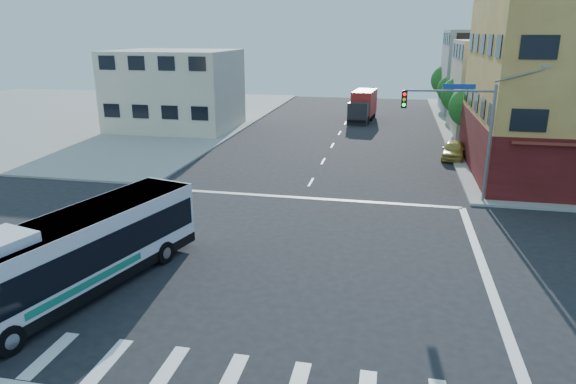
# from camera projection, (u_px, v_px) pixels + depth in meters

# --- Properties ---
(ground) EXTENTS (120.00, 120.00, 0.00)m
(ground) POSITION_uv_depth(u_px,v_px,m) (264.00, 263.00, 22.81)
(ground) COLOR black
(ground) RESTS_ON ground
(sidewalk_nw) EXTENTS (50.00, 50.00, 0.15)m
(sidewalk_nw) POSITION_uv_depth(u_px,v_px,m) (56.00, 115.00, 62.26)
(sidewalk_nw) COLOR gray
(sidewalk_nw) RESTS_ON ground
(building_east_near) EXTENTS (12.06, 10.06, 9.00)m
(building_east_near) POSITION_uv_depth(u_px,v_px,m) (518.00, 88.00, 49.92)
(building_east_near) COLOR #B9AC8D
(building_east_near) RESTS_ON ground
(building_east_far) EXTENTS (12.06, 10.06, 10.00)m
(building_east_far) POSITION_uv_depth(u_px,v_px,m) (494.00, 72.00, 62.84)
(building_east_far) COLOR gray
(building_east_far) RESTS_ON ground
(building_west) EXTENTS (12.06, 10.06, 8.00)m
(building_west) POSITION_uv_depth(u_px,v_px,m) (175.00, 90.00, 52.91)
(building_west) COLOR beige
(building_west) RESTS_ON ground
(signal_mast_ne) EXTENTS (7.91, 1.13, 8.07)m
(signal_mast_ne) POSITION_uv_depth(u_px,v_px,m) (461.00, 120.00, 29.48)
(signal_mast_ne) COLOR slate
(signal_mast_ne) RESTS_ON ground
(street_tree_a) EXTENTS (3.60, 3.60, 5.53)m
(street_tree_a) POSITION_uv_depth(u_px,v_px,m) (471.00, 105.00, 45.52)
(street_tree_a) COLOR #352313
(street_tree_a) RESTS_ON ground
(street_tree_b) EXTENTS (3.80, 3.80, 5.79)m
(street_tree_b) POSITION_uv_depth(u_px,v_px,m) (461.00, 93.00, 52.94)
(street_tree_b) COLOR #352313
(street_tree_b) RESTS_ON ground
(street_tree_c) EXTENTS (3.40, 3.40, 5.29)m
(street_tree_c) POSITION_uv_depth(u_px,v_px,m) (453.00, 88.00, 60.50)
(street_tree_c) COLOR #352313
(street_tree_c) RESTS_ON ground
(street_tree_d) EXTENTS (4.00, 4.00, 6.03)m
(street_tree_d) POSITION_uv_depth(u_px,v_px,m) (447.00, 78.00, 67.85)
(street_tree_d) COLOR #352313
(street_tree_d) RESTS_ON ground
(transit_bus) EXTENTS (5.43, 12.04, 3.49)m
(transit_bus) POSITION_uv_depth(u_px,v_px,m) (73.00, 255.00, 19.52)
(transit_bus) COLOR black
(transit_bus) RESTS_ON ground
(box_truck) EXTENTS (2.88, 7.61, 3.35)m
(box_truck) POSITION_uv_depth(u_px,v_px,m) (363.00, 106.00, 58.48)
(box_truck) COLOR black
(box_truck) RESTS_ON ground
(parked_car) EXTENTS (2.32, 4.41, 1.43)m
(parked_car) POSITION_uv_depth(u_px,v_px,m) (454.00, 150.00, 41.22)
(parked_car) COLOR gold
(parked_car) RESTS_ON ground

